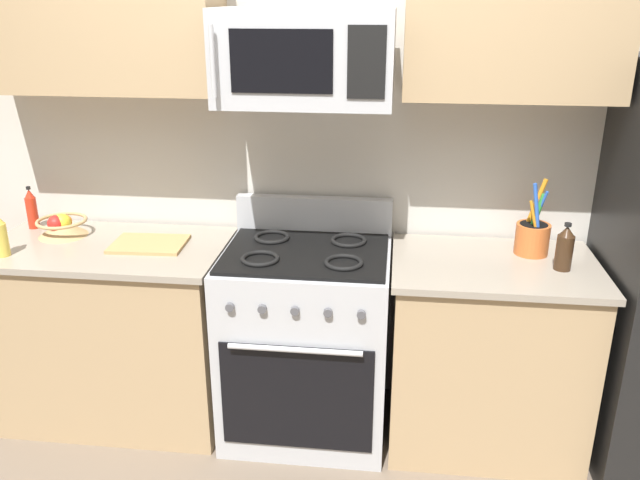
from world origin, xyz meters
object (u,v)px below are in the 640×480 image
object	(u,v)px
bottle_soy	(565,248)
microwave	(305,57)
utensil_crock	(532,236)
range_oven	(307,339)
bottle_oil	(0,236)
bottle_hot_sauce	(32,209)
fruit_basket	(62,226)
cutting_board	(149,244)

from	to	relation	value
bottle_soy	microwave	bearing A→B (deg)	176.39
microwave	utensil_crock	world-z (taller)	microwave
range_oven	utensil_crock	bearing A→B (deg)	7.31
bottle_oil	bottle_hot_sauce	xyz separation A→B (m)	(-0.06, 0.37, 0.00)
fruit_basket	bottle_hot_sauce	size ratio (longest dim) A/B	1.11
fruit_basket	bottle_oil	bearing A→B (deg)	-116.61
utensil_crock	bottle_soy	size ratio (longest dim) A/B	1.62
fruit_basket	cutting_board	size ratio (longest dim) A/B	0.71
bottle_hot_sauce	bottle_soy	bearing A→B (deg)	-5.19
microwave	fruit_basket	bearing A→B (deg)	176.79
fruit_basket	bottle_soy	bearing A→B (deg)	-3.40
range_oven	cutting_board	xyz separation A→B (m)	(-0.74, 0.02, 0.44)
cutting_board	bottle_soy	distance (m)	1.86
bottle_oil	bottle_soy	world-z (taller)	bottle_soy
range_oven	bottle_hot_sauce	xyz separation A→B (m)	(-1.41, 0.19, 0.54)
microwave	cutting_board	xyz separation A→B (m)	(-0.74, -0.01, -0.85)
bottle_hot_sauce	cutting_board	bearing A→B (deg)	-14.49
range_oven	microwave	world-z (taller)	microwave
utensil_crock	bottle_soy	distance (m)	0.20
fruit_basket	cutting_board	bearing A→B (deg)	-9.87
range_oven	bottle_soy	bearing A→B (deg)	-2.16
utensil_crock	fruit_basket	distance (m)	2.22
cutting_board	bottle_oil	world-z (taller)	bottle_oil
microwave	bottle_oil	distance (m)	1.56
microwave	bottle_hot_sauce	size ratio (longest dim) A/B	3.37
range_oven	microwave	xyz separation A→B (m)	(-0.00, 0.03, 1.30)
bottle_hot_sauce	bottle_soy	size ratio (longest dim) A/B	1.03
cutting_board	bottle_oil	bearing A→B (deg)	-161.91
bottle_oil	bottle_hot_sauce	bearing A→B (deg)	99.19
microwave	utensil_crock	bearing A→B (deg)	5.73
utensil_crock	cutting_board	world-z (taller)	utensil_crock
microwave	bottle_oil	size ratio (longest dim) A/B	3.50
bottle_oil	bottle_hot_sauce	world-z (taller)	bottle_hot_sauce
microwave	bottle_soy	world-z (taller)	microwave
range_oven	bottle_soy	world-z (taller)	bottle_soy
bottle_oil	utensil_crock	bearing A→B (deg)	7.53
microwave	cutting_board	world-z (taller)	microwave
utensil_crock	bottle_soy	xyz separation A→B (m)	(0.10, -0.17, 0.01)
cutting_board	bottle_soy	bearing A→B (deg)	-1.76
utensil_crock	range_oven	bearing A→B (deg)	-172.69
fruit_basket	bottle_soy	distance (m)	2.32
range_oven	bottle_oil	world-z (taller)	bottle_oil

